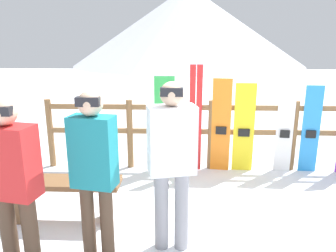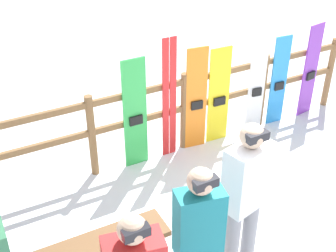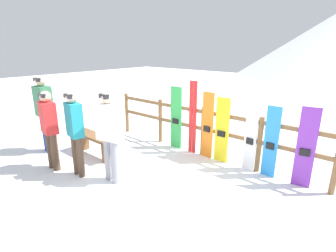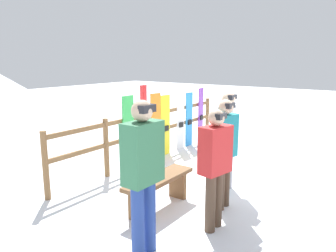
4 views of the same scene
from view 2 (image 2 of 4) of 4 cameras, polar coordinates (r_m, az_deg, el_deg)
The scene contains 12 objects.
ground_plane at distance 5.36m, azimuth 12.36°, elevation -12.83°, with size 40.00×40.00×0.00m, color white.
fence at distance 6.22m, azimuth 2.00°, elevation 2.62°, with size 5.31×0.10×1.12m.
bench at distance 4.61m, azimuth -8.11°, elevation -14.99°, with size 1.31×0.36×0.50m.
person_white at distance 4.32m, azimuth 9.49°, elevation -7.83°, with size 0.49×0.34×1.68m.
person_teal at distance 3.86m, azimuth 3.72°, elevation -13.30°, with size 0.41×0.27×1.64m.
snowboard_green at distance 5.85m, azimuth -4.03°, elevation 1.40°, with size 0.32×0.05×1.50m.
ski_pair_red at distance 5.99m, azimuth 0.16°, elevation 3.27°, with size 0.19×0.02×1.68m.
snowboard_orange at distance 6.21m, azimuth 3.45°, elevation 3.21°, with size 0.30×0.08×1.47m.
snowboard_yellow at distance 6.40m, azimuth 6.20°, elevation 3.64°, with size 0.32×0.06×1.40m.
snowboard_white at distance 6.75m, azimuth 10.71°, elevation 4.66°, with size 0.26×0.08×1.37m.
snowboard_blue at distance 6.98m, azimuth 13.34°, elevation 5.32°, with size 0.27×0.07×1.38m.
snowboard_purple at distance 7.34m, azimuth 16.95°, elevation 6.44°, with size 0.31×0.09×1.45m.
Camera 2 is at (-2.71, -2.76, 3.71)m, focal length 50.00 mm.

